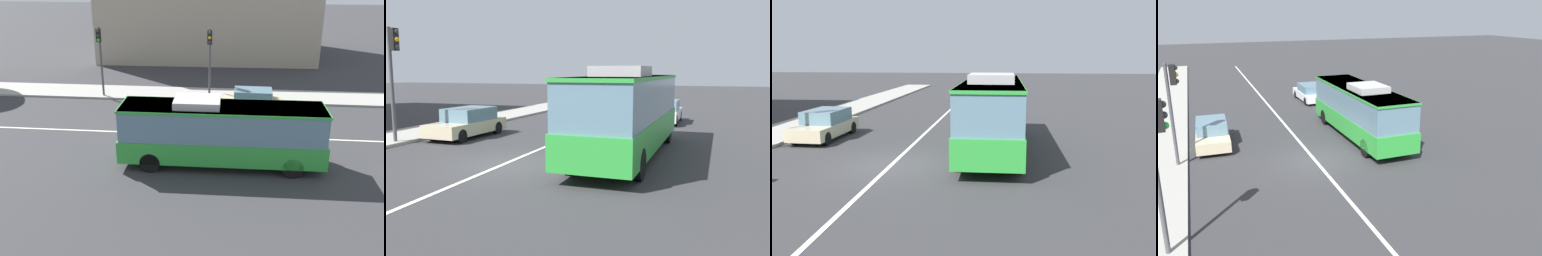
% 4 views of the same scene
% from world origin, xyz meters
% --- Properties ---
extents(ground_plane, '(160.00, 160.00, 0.00)m').
position_xyz_m(ground_plane, '(0.00, 0.00, 0.00)').
color(ground_plane, '#333335').
extents(sidewalk_kerb, '(80.00, 3.27, 0.14)m').
position_xyz_m(sidewalk_kerb, '(0.00, 7.85, 0.07)').
color(sidewalk_kerb, '#9E9B93').
rests_on(sidewalk_kerb, ground_plane).
extents(lane_centre_line, '(76.00, 0.16, 0.01)m').
position_xyz_m(lane_centre_line, '(0.00, 0.00, 0.01)').
color(lane_centre_line, silver).
rests_on(lane_centre_line, ground_plane).
extents(transit_bus, '(10.03, 2.60, 3.46)m').
position_xyz_m(transit_bus, '(2.93, -3.77, 1.81)').
color(transit_bus, green).
rests_on(transit_bus, ground_plane).
extents(sedan_beige, '(4.54, 1.91, 1.46)m').
position_xyz_m(sedan_beige, '(4.63, 4.81, 0.72)').
color(sedan_beige, '#C6B793').
rests_on(sedan_beige, ground_plane).
extents(traffic_light_near_corner, '(0.34, 0.62, 5.20)m').
position_xyz_m(traffic_light_near_corner, '(-6.20, 6.64, 3.56)').
color(traffic_light_near_corner, '#47474C').
rests_on(traffic_light_near_corner, ground_plane).
extents(traffic_light_mid_block, '(0.33, 0.62, 5.20)m').
position_xyz_m(traffic_light_mid_block, '(1.73, 6.49, 3.56)').
color(traffic_light_mid_block, '#47474C').
rests_on(traffic_light_mid_block, ground_plane).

